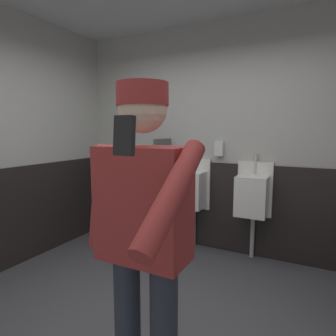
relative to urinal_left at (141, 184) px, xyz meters
The scene contains 10 objects.
ground_plane 2.07m from the urinal_left, 57.57° to the right, with size 4.34×4.14×0.04m, color #4C4C51.
wall_back 1.22m from the urinal_left, 12.12° to the left, with size 4.34×0.12×2.80m, color #B2B2AD.
wainscot_band_back 1.06m from the urinal_left, ahead, with size 3.74×0.03×1.11m, color black.
urinal_left is the anchor object (origin of this frame).
urinal_middle 0.75m from the urinal_left, ahead, with size 0.40×0.34×1.24m.
urinal_right 1.50m from the urinal_left, ahead, with size 0.40×0.34×1.24m.
privacy_divider_panel 0.42m from the urinal_left, 10.65° to the right, with size 0.04×0.40×0.90m, color #4C4C51.
person 2.54m from the urinal_left, 57.21° to the right, with size 0.66×0.60×1.73m.
cell_phone 3.18m from the urinal_left, 58.19° to the right, with size 0.06×0.02×0.11m, color black.
soap_dispenser 1.18m from the urinal_left, ahead, with size 0.10×0.07×0.18m, color silver.
Camera 1 is at (1.08, -1.67, 1.52)m, focal length 30.62 mm.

